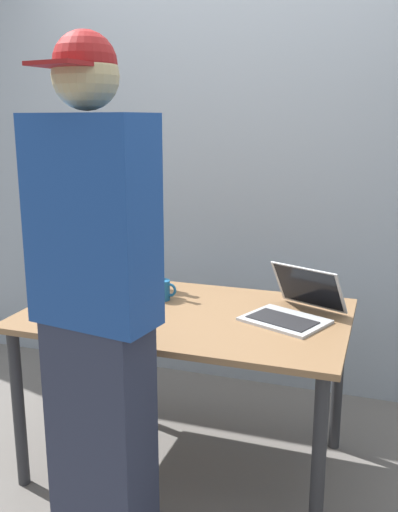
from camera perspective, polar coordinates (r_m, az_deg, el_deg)
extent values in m
plane|color=slate|center=(2.75, -1.19, -20.13)|extent=(8.00, 8.00, 0.00)
cube|color=olive|center=(2.43, -1.28, -5.93)|extent=(1.36, 0.83, 0.03)
cylinder|color=#2D2D30|center=(2.56, -17.69, -14.42)|extent=(0.05, 0.05, 0.70)
cylinder|color=#2D2D30|center=(2.15, 11.91, -19.88)|extent=(0.05, 0.05, 0.70)
cylinder|color=#2D2D30|center=(3.10, -9.86, -8.87)|extent=(0.05, 0.05, 0.70)
cylinder|color=#2D2D30|center=(2.77, 13.78, -11.91)|extent=(0.05, 0.05, 0.70)
cube|color=#B7BABC|center=(2.34, 8.62, -6.41)|extent=(0.38, 0.34, 0.01)
cube|color=#232326|center=(2.32, 8.36, -6.35)|extent=(0.30, 0.24, 0.00)
cube|color=#B7BABC|center=(2.44, 10.96, -3.09)|extent=(0.34, 0.23, 0.19)
cube|color=black|center=(2.44, 10.91, -3.11)|extent=(0.31, 0.21, 0.18)
cylinder|color=#333333|center=(2.77, -8.51, -1.03)|extent=(0.06, 0.06, 0.21)
cone|color=#333333|center=(2.75, -8.60, 1.32)|extent=(0.06, 0.06, 0.02)
cylinder|color=#333333|center=(2.74, -8.63, 2.30)|extent=(0.02, 0.02, 0.07)
cylinder|color=#BFB74C|center=(2.73, -8.66, 3.19)|extent=(0.03, 0.03, 0.01)
cylinder|color=#D5DC7F|center=(2.77, -8.52, -0.82)|extent=(0.06, 0.06, 0.07)
cylinder|color=brown|center=(2.65, -4.89, -1.71)|extent=(0.06, 0.06, 0.20)
cone|color=brown|center=(2.62, -4.94, 0.65)|extent=(0.06, 0.06, 0.02)
cylinder|color=brown|center=(2.61, -4.96, 1.81)|extent=(0.03, 0.03, 0.09)
cylinder|color=#BFB74C|center=(2.60, -4.98, 2.88)|extent=(0.03, 0.03, 0.01)
cylinder|color=#42DEC2|center=(2.65, -4.89, -1.50)|extent=(0.06, 0.06, 0.07)
cylinder|color=#472B14|center=(2.74, -4.76, -1.15)|extent=(0.07, 0.07, 0.21)
cone|color=#472B14|center=(2.71, -4.81, 1.25)|extent=(0.07, 0.07, 0.03)
cylinder|color=#472B14|center=(2.70, -4.83, 2.15)|extent=(0.03, 0.03, 0.06)
cylinder|color=#BFB74C|center=(2.69, -4.84, 2.92)|extent=(0.04, 0.04, 0.01)
cylinder|color=#D6A2DD|center=(2.73, -4.77, -0.94)|extent=(0.07, 0.07, 0.07)
cube|color=#2D3347|center=(2.08, -9.71, -18.09)|extent=(0.36, 0.24, 0.89)
cube|color=#1E4793|center=(1.80, -10.69, 3.38)|extent=(0.43, 0.26, 0.66)
sphere|color=tan|center=(1.78, -11.34, 17.33)|extent=(0.20, 0.20, 0.20)
sphere|color=maroon|center=(1.78, -11.39, 18.45)|extent=(0.19, 0.19, 0.19)
cube|color=maroon|center=(1.69, -13.96, 18.25)|extent=(0.18, 0.13, 0.01)
cylinder|color=#19598C|center=(2.58, -3.85, -3.43)|extent=(0.08, 0.08, 0.09)
torus|color=#19598C|center=(2.56, -2.96, -3.42)|extent=(0.06, 0.01, 0.06)
cube|color=#99A3AD|center=(3.22, 4.61, 9.50)|extent=(6.00, 0.10, 2.60)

